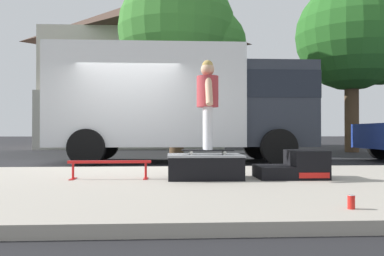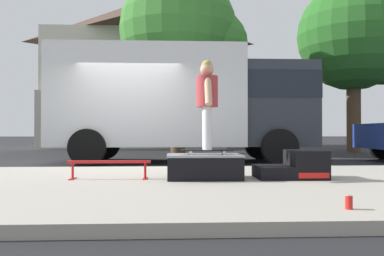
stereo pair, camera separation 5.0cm
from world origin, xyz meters
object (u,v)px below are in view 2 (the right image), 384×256
(grind_rail, at_px, (109,165))
(street_tree_main, at_px, (185,34))
(box_truck, at_px, (184,100))
(kicker_ramp, at_px, (296,167))
(street_tree_neighbour, at_px, (360,39))
(soda_can, at_px, (349,202))
(skater_kid, at_px, (207,97))
(skateboard, at_px, (207,150))
(skate_box, at_px, (204,166))

(grind_rail, relative_size, street_tree_main, 0.17)
(box_truck, bearing_deg, grind_rail, -104.59)
(kicker_ramp, relative_size, street_tree_main, 0.14)
(box_truck, height_order, street_tree_neighbour, street_tree_neighbour)
(soda_can, xyz_separation_m, street_tree_main, (-1.14, 11.72, 4.45))
(street_tree_neighbour, bearing_deg, box_truck, -145.78)
(kicker_ramp, bearing_deg, skater_kid, 178.17)
(kicker_ramp, relative_size, box_truck, 0.15)
(grind_rail, bearing_deg, skateboard, 0.64)
(soda_can, xyz_separation_m, street_tree_neighbour, (6.09, 12.26, 4.48))
(grind_rail, distance_m, box_truck, 5.17)
(skater_kid, bearing_deg, skate_box, -138.30)
(skateboard, bearing_deg, street_tree_neighbour, 53.88)
(skateboard, bearing_deg, kicker_ramp, -1.83)
(skate_box, bearing_deg, street_tree_main, 90.08)
(skate_box, relative_size, skater_kid, 0.82)
(kicker_ramp, relative_size, grind_rail, 0.82)
(grind_rail, relative_size, skateboard, 1.57)
(skate_box, bearing_deg, soda_can, -64.79)
(kicker_ramp, xyz_separation_m, skater_kid, (-1.34, 0.04, 1.06))
(skate_box, xyz_separation_m, grind_rail, (-1.42, 0.03, 0.01))
(soda_can, bearing_deg, box_truck, 100.07)
(street_tree_main, bearing_deg, kicker_ramp, -81.44)
(street_tree_neighbour, bearing_deg, grind_rail, -131.26)
(skate_box, bearing_deg, street_tree_neighbour, 53.82)
(street_tree_main, bearing_deg, grind_rail, -98.58)
(kicker_ramp, distance_m, box_truck, 5.28)
(kicker_ramp, xyz_separation_m, soda_can, (-0.27, -2.39, -0.11))
(skateboard, bearing_deg, skate_box, -138.30)
(skater_kid, relative_size, street_tree_neighbour, 0.19)
(grind_rail, bearing_deg, box_truck, 75.41)
(grind_rail, height_order, skateboard, skateboard)
(kicker_ramp, xyz_separation_m, box_truck, (-1.55, 4.85, 1.41))
(skater_kid, xyz_separation_m, soda_can, (1.08, -2.43, -1.17))
(skateboard, bearing_deg, skater_kid, -63.43)
(grind_rail, bearing_deg, skate_box, -1.06)
(kicker_ramp, xyz_separation_m, skateboard, (-1.34, 0.04, 0.25))
(soda_can, bearing_deg, street_tree_main, 95.54)
(grind_rail, relative_size, skater_kid, 0.91)
(kicker_ramp, relative_size, skater_kid, 0.75)
(skate_box, xyz_separation_m, soda_can, (1.12, -2.39, -0.13))
(skateboard, xyz_separation_m, skater_kid, (0.00, -0.00, 0.81))
(street_tree_main, bearing_deg, skater_kid, -89.63)
(skate_box, xyz_separation_m, skater_kid, (0.05, 0.04, 1.04))
(grind_rail, relative_size, box_truck, 0.18)
(skater_kid, bearing_deg, soda_can, -66.12)
(skateboard, relative_size, soda_can, 6.22)
(skate_box, distance_m, grind_rail, 1.42)
(soda_can, distance_m, street_tree_neighbour, 14.40)
(skateboard, distance_m, box_truck, 4.95)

